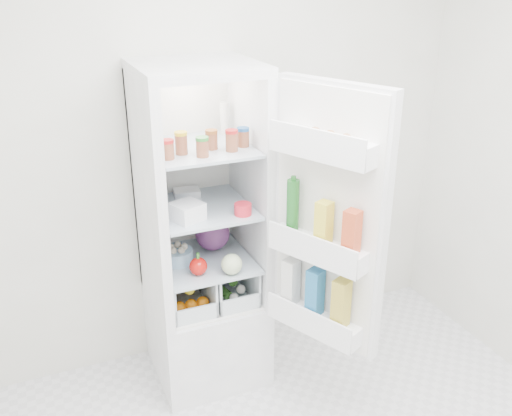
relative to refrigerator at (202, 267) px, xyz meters
name	(u,v)px	position (x,y,z in m)	size (l,w,h in m)	color
room_walls	(368,177)	(0.20, -1.25, 0.93)	(3.02, 3.02, 2.61)	beige
refrigerator	(202,267)	(0.00, 0.00, 0.00)	(0.60, 0.60, 1.80)	silver
shelf_low	(205,260)	(0.00, -0.06, 0.07)	(0.49, 0.53, 0.01)	#ABBBC8
shelf_mid	(203,208)	(0.00, -0.06, 0.38)	(0.49, 0.53, 0.01)	#ABBBC8
shelf_top	(200,148)	(0.00, -0.06, 0.71)	(0.49, 0.53, 0.01)	#ABBBC8
crisper_left	(184,285)	(-0.12, -0.06, -0.06)	(0.23, 0.46, 0.22)	silver
crisper_right	(226,276)	(0.12, -0.06, -0.06)	(0.23, 0.46, 0.22)	silver
condiment_jars	(207,144)	(0.00, -0.17, 0.76)	(0.46, 0.16, 0.08)	#B21919
squeeze_bottle	(225,118)	(0.20, 0.11, 0.81)	(0.05, 0.05, 0.17)	silver
tub_white	(187,211)	(-0.12, -0.19, 0.44)	(0.14, 0.14, 0.09)	white
tin_red	(243,209)	(0.16, -0.24, 0.42)	(0.09, 0.09, 0.06)	red
foil_tray	(187,193)	(-0.03, 0.12, 0.41)	(0.14, 0.11, 0.04)	white
red_cabbage	(213,233)	(0.08, 0.03, 0.18)	(0.19, 0.19, 0.19)	#4F1B4F
bell_pepper	(198,266)	(-0.08, -0.21, 0.13)	(0.09, 0.09, 0.09)	red
mushroom_bowl	(178,256)	(-0.14, -0.05, 0.12)	(0.16, 0.16, 0.07)	#96C0E0
salad_bag	(232,264)	(0.08, -0.27, 0.14)	(0.11, 0.11, 0.11)	beige
citrus_pile	(186,291)	(-0.12, -0.08, -0.08)	(0.20, 0.31, 0.16)	orange
veg_pile	(227,284)	(0.13, -0.06, -0.10)	(0.16, 0.30, 0.10)	#214818
fridge_door	(326,228)	(0.43, -0.61, 0.43)	(0.39, 0.57, 1.30)	silver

